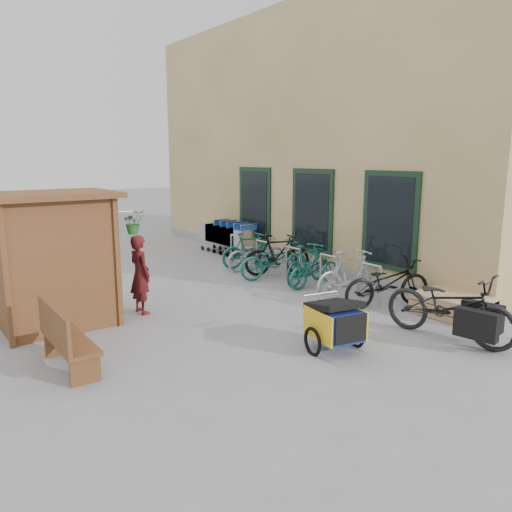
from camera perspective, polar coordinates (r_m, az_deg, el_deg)
ground at (r=9.04m, az=3.23°, el=-8.09°), size 80.00×80.00×0.00m
building at (r=16.30m, az=10.80°, el=12.80°), size 6.07×13.00×7.00m
kiosk at (r=9.35m, az=-22.65°, el=1.54°), size 2.49×1.65×2.40m
bike_rack at (r=12.10m, az=4.24°, el=-0.59°), size 0.05×5.35×0.86m
pallet_stack at (r=10.31m, az=21.36°, el=-5.18°), size 1.00×1.20×0.40m
bench at (r=7.61m, az=-21.08°, el=-8.69°), size 0.49×1.53×0.96m
shopping_carts at (r=15.59m, az=-3.38°, el=2.49°), size 0.60×2.39×1.08m
child_trailer at (r=7.91m, az=9.03°, el=-7.39°), size 0.94×1.50×0.86m
cargo_bike at (r=8.84m, az=21.35°, el=-5.42°), size 1.07×2.28×1.15m
person_kiosk at (r=9.87m, az=-13.11°, el=-2.06°), size 0.41×0.59×1.54m
bike_0 at (r=10.38m, az=14.78°, el=-2.99°), size 2.03×1.24×1.01m
bike_1 at (r=10.77m, az=10.64°, el=-2.12°), size 1.83×0.65×1.08m
bike_2 at (r=11.75m, az=6.70°, el=-1.49°), size 1.62×0.63×0.84m
bike_3 at (r=11.94m, az=5.83°, el=-0.91°), size 1.69×0.82×0.98m
bike_4 at (r=12.39m, az=2.09°, el=-0.48°), size 1.91×1.07×0.95m
bike_5 at (r=12.83m, az=2.48°, el=0.17°), size 1.83×1.06×1.06m
bike_6 at (r=13.37m, az=0.05°, el=0.29°), size 1.80×0.85×0.91m
bike_7 at (r=13.71m, az=-0.86°, el=0.70°), size 1.66×0.67×0.97m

